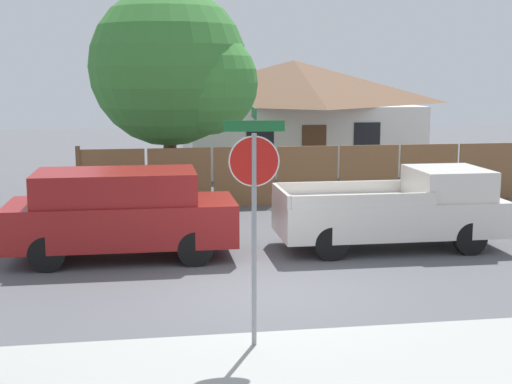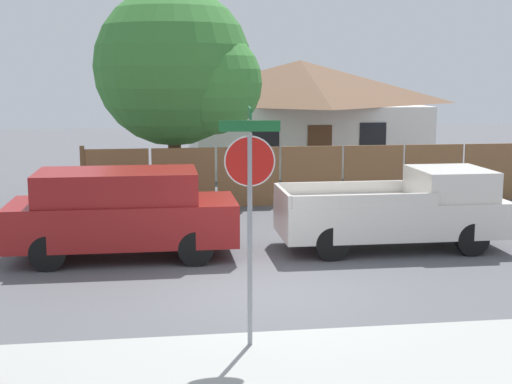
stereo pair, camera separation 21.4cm
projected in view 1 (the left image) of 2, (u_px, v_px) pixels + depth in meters
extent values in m
plane|color=#56565B|center=(265.00, 291.00, 12.68)|extent=(80.00, 80.00, 0.00)
cube|color=#A3A39E|center=(313.00, 374.00, 9.17)|extent=(36.00, 3.20, 0.01)
cube|color=brown|center=(113.00, 180.00, 20.18)|extent=(1.81, 0.06, 1.74)
cube|color=brown|center=(180.00, 178.00, 20.47)|extent=(1.81, 0.06, 1.74)
cube|color=brown|center=(245.00, 177.00, 20.76)|extent=(1.81, 0.06, 1.74)
cube|color=brown|center=(308.00, 175.00, 21.05)|extent=(1.81, 0.06, 1.74)
cube|color=brown|center=(369.00, 174.00, 21.34)|extent=(1.81, 0.06, 1.74)
cube|color=brown|center=(429.00, 173.00, 21.63)|extent=(1.81, 0.06, 1.74)
cube|color=brown|center=(487.00, 171.00, 21.92)|extent=(1.81, 0.06, 1.74)
cube|color=brown|center=(79.00, 179.00, 20.02)|extent=(0.12, 0.12, 1.84)
cube|color=white|center=(293.00, 135.00, 29.62)|extent=(8.90, 7.35, 2.63)
pyramid|color=brown|center=(294.00, 82.00, 29.26)|extent=(9.61, 7.94, 1.77)
cube|color=black|center=(260.00, 139.00, 25.67)|extent=(1.00, 0.04, 1.10)
cube|color=black|center=(367.00, 137.00, 26.29)|extent=(1.00, 0.04, 1.10)
cube|color=brown|center=(314.00, 152.00, 26.07)|extent=(0.90, 0.04, 2.00)
cylinder|color=brown|center=(170.00, 163.00, 21.92)|extent=(0.40, 0.40, 2.26)
sphere|color=#387A33|center=(168.00, 67.00, 21.45)|extent=(4.78, 4.78, 4.78)
sphere|color=#3C8437|center=(206.00, 83.00, 21.11)|extent=(3.10, 3.10, 3.10)
cube|color=maroon|center=(123.00, 222.00, 14.85)|extent=(4.68, 1.94, 0.88)
cube|color=maroon|center=(116.00, 186.00, 14.71)|extent=(3.28, 1.78, 0.64)
cube|color=black|center=(191.00, 184.00, 14.94)|extent=(0.07, 1.68, 0.53)
cylinder|color=black|center=(190.00, 231.00, 15.95)|extent=(0.72, 0.22, 0.72)
cylinder|color=black|center=(195.00, 249.00, 14.31)|extent=(0.72, 0.22, 0.72)
cylinder|color=black|center=(57.00, 235.00, 15.52)|extent=(0.72, 0.22, 0.72)
cylinder|color=black|center=(47.00, 254.00, 13.88)|extent=(0.72, 0.22, 0.72)
cube|color=silver|center=(389.00, 216.00, 15.75)|extent=(4.94, 1.95, 0.77)
cube|color=silver|center=(448.00, 183.00, 15.84)|extent=(1.59, 1.77, 0.65)
cube|color=silver|center=(341.00, 187.00, 16.43)|extent=(3.09, 0.10, 0.27)
cube|color=silver|center=(365.00, 201.00, 14.65)|extent=(3.09, 0.10, 0.27)
cube|color=silver|center=(281.00, 195.00, 15.31)|extent=(0.09, 1.82, 0.27)
cylinder|color=black|center=(438.00, 222.00, 16.86)|extent=(0.71, 0.22, 0.71)
cylinder|color=black|center=(470.00, 238.00, 15.21)|extent=(0.71, 0.22, 0.71)
cylinder|color=black|center=(312.00, 226.00, 16.41)|extent=(0.71, 0.22, 0.71)
cylinder|color=black|center=(331.00, 243.00, 14.76)|extent=(0.71, 0.22, 0.71)
cylinder|color=gray|center=(254.00, 242.00, 9.92)|extent=(0.07, 0.07, 3.02)
cylinder|color=red|center=(254.00, 161.00, 9.74)|extent=(0.66, 0.08, 0.66)
cylinder|color=white|center=(254.00, 161.00, 9.74)|extent=(0.70, 0.07, 0.70)
cube|color=#19602D|center=(254.00, 126.00, 9.66)|extent=(0.84, 0.10, 0.15)
cube|color=#19602D|center=(254.00, 113.00, 9.63)|extent=(0.09, 0.75, 0.15)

